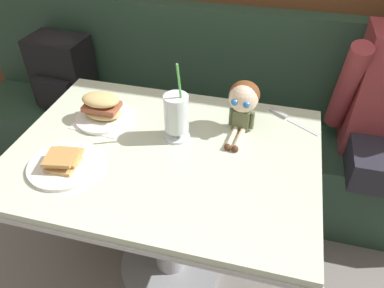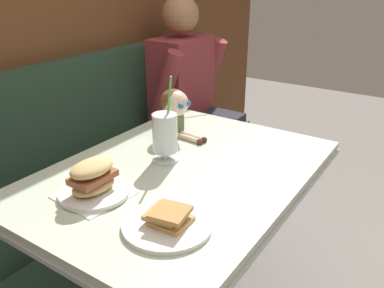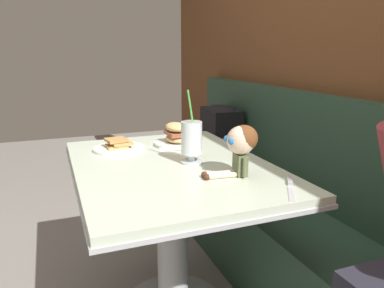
{
  "view_description": "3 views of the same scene",
  "coord_description": "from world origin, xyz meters",
  "px_view_note": "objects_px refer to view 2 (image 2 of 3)",
  "views": [
    {
      "loc": [
        0.35,
        -0.78,
        1.6
      ],
      "look_at": [
        0.11,
        0.15,
        0.82
      ],
      "focal_mm": 34.63,
      "sensor_mm": 36.0,
      "label": 1
    },
    {
      "loc": [
        -1.01,
        -0.55,
        1.38
      ],
      "look_at": [
        0.09,
        0.19,
        0.8
      ],
      "focal_mm": 37.23,
      "sensor_mm": 36.0,
      "label": 2
    },
    {
      "loc": [
        1.45,
        -0.29,
        1.21
      ],
      "look_at": [
        0.06,
        0.25,
        0.83
      ],
      "focal_mm": 34.75,
      "sensor_mm": 36.0,
      "label": 3
    }
  ],
  "objects_px": {
    "toast_plate": "(168,222)",
    "seated_doll": "(175,106)",
    "milkshake_glass": "(165,135)",
    "sandwich_plate": "(93,182)",
    "butter_knife": "(176,118)",
    "diner_patron": "(187,87)"
  },
  "relations": [
    {
      "from": "toast_plate",
      "to": "seated_doll",
      "type": "xyz_separation_m",
      "value": [
        0.55,
        0.37,
        0.11
      ]
    },
    {
      "from": "toast_plate",
      "to": "milkshake_glass",
      "type": "distance_m",
      "value": 0.42
    },
    {
      "from": "toast_plate",
      "to": "milkshake_glass",
      "type": "height_order",
      "value": "milkshake_glass"
    },
    {
      "from": "toast_plate",
      "to": "sandwich_plate",
      "type": "relative_size",
      "value": 1.14
    },
    {
      "from": "butter_knife",
      "to": "seated_doll",
      "type": "xyz_separation_m",
      "value": [
        -0.16,
        -0.12,
        0.12
      ]
    },
    {
      "from": "toast_plate",
      "to": "seated_doll",
      "type": "relative_size",
      "value": 1.12
    },
    {
      "from": "seated_doll",
      "to": "diner_patron",
      "type": "xyz_separation_m",
      "value": [
        0.64,
        0.38,
        -0.13
      ]
    },
    {
      "from": "milkshake_glass",
      "to": "butter_knife",
      "type": "relative_size",
      "value": 1.52
    },
    {
      "from": "seated_doll",
      "to": "butter_knife",
      "type": "bearing_deg",
      "value": 35.85
    },
    {
      "from": "toast_plate",
      "to": "sandwich_plate",
      "type": "bearing_deg",
      "value": 88.43
    },
    {
      "from": "sandwich_plate",
      "to": "diner_patron",
      "type": "xyz_separation_m",
      "value": [
        1.18,
        0.46,
        -0.04
      ]
    },
    {
      "from": "toast_plate",
      "to": "diner_patron",
      "type": "xyz_separation_m",
      "value": [
        1.18,
        0.75,
        -0.01
      ]
    },
    {
      "from": "milkshake_glass",
      "to": "diner_patron",
      "type": "xyz_separation_m",
      "value": [
        0.86,
        0.5,
        -0.1
      ]
    },
    {
      "from": "diner_patron",
      "to": "sandwich_plate",
      "type": "bearing_deg",
      "value": -158.66
    },
    {
      "from": "toast_plate",
      "to": "milkshake_glass",
      "type": "xyz_separation_m",
      "value": [
        0.32,
        0.25,
        0.08
      ]
    },
    {
      "from": "milkshake_glass",
      "to": "diner_patron",
      "type": "distance_m",
      "value": 1.0
    },
    {
      "from": "toast_plate",
      "to": "milkshake_glass",
      "type": "bearing_deg",
      "value": 38.08
    },
    {
      "from": "sandwich_plate",
      "to": "seated_doll",
      "type": "bearing_deg",
      "value": 8.26
    },
    {
      "from": "milkshake_glass",
      "to": "sandwich_plate",
      "type": "height_order",
      "value": "milkshake_glass"
    },
    {
      "from": "diner_patron",
      "to": "toast_plate",
      "type": "bearing_deg",
      "value": -147.63
    },
    {
      "from": "toast_plate",
      "to": "diner_patron",
      "type": "relative_size",
      "value": 0.31
    },
    {
      "from": "toast_plate",
      "to": "butter_knife",
      "type": "bearing_deg",
      "value": 34.45
    }
  ]
}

